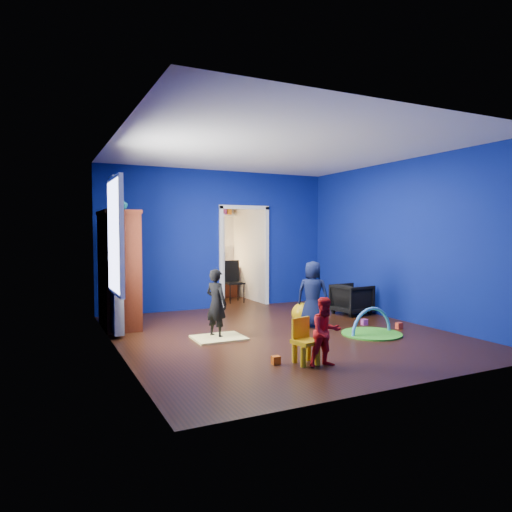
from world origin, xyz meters
name	(u,v)px	position (x,y,z in m)	size (l,w,h in m)	color
floor	(281,333)	(0.00, 0.00, 0.00)	(5.00, 5.50, 0.01)	black
ceiling	(281,149)	(0.00, 0.00, 2.90)	(5.00, 5.50, 0.01)	white
wall_back	(218,239)	(0.00, 2.75, 1.45)	(5.00, 0.02, 2.90)	navy
wall_front	(411,247)	(0.00, -2.75, 1.45)	(5.00, 0.02, 2.90)	navy
wall_left	(117,244)	(-2.50, 0.00, 1.45)	(0.02, 5.50, 2.90)	navy
wall_right	(402,241)	(2.50, 0.00, 1.45)	(0.02, 5.50, 2.90)	navy
alcove	(229,247)	(0.60, 3.62, 1.25)	(1.00, 1.75, 2.50)	silver
armchair	(352,299)	(2.07, 0.89, 0.30)	(0.63, 0.65, 0.59)	black
child_black	(216,303)	(-1.02, 0.18, 0.52)	(0.38, 0.25, 1.05)	black
child_navy	(313,294)	(0.73, 0.22, 0.56)	(0.55, 0.36, 1.12)	#0E1136
toddler_red	(326,332)	(-0.38, -1.79, 0.42)	(0.40, 0.31, 0.83)	red
vase	(121,203)	(-2.22, 1.32, 2.07)	(0.21, 0.21, 0.22)	#0D616D
potted_plant	(116,199)	(-2.22, 1.84, 2.17)	(0.23, 0.23, 0.42)	#328932
tv_armoire	(119,269)	(-2.22, 1.62, 0.98)	(0.58, 1.14, 1.96)	#371209
crt_tv	(121,267)	(-2.18, 1.62, 1.02)	(0.46, 0.70, 0.54)	silver
yellow_blanket	(219,338)	(-1.02, 0.08, 0.01)	(0.75, 0.60, 0.03)	#F2E07A
hopper_ball	(302,314)	(0.68, 0.47, 0.19)	(0.38, 0.38, 0.38)	yellow
kid_chair	(306,343)	(-0.53, -1.59, 0.25)	(0.28, 0.28, 0.50)	yellow
play_mat	(372,334)	(1.25, -0.69, 0.01)	(0.93, 0.93, 0.02)	#4CA625
toy_arch	(372,333)	(1.25, -0.69, 0.02)	(0.83, 0.83, 0.05)	#3F8CD8
window_left	(114,236)	(-2.48, 0.35, 1.55)	(0.03, 0.95, 1.55)	white
curtain	(116,255)	(-2.37, 0.90, 1.25)	(0.14, 0.42, 2.40)	slate
doorway	(244,258)	(0.60, 2.75, 1.05)	(1.16, 0.10, 2.10)	white
study_desk	(219,282)	(0.60, 4.26, 0.38)	(0.88, 0.44, 0.75)	#3D140A
desk_monitor	(217,258)	(0.60, 4.38, 0.95)	(0.40, 0.05, 0.32)	black
desk_lamp	(207,260)	(0.32, 4.32, 0.93)	(0.14, 0.14, 0.14)	#FFD88C
folding_chair	(234,282)	(0.60, 3.30, 0.46)	(0.40, 0.40, 0.92)	black
book_shelf	(217,215)	(0.60, 4.37, 2.02)	(0.88, 0.24, 0.04)	white
toy_0	(399,326)	(1.95, -0.54, 0.05)	(0.10, 0.08, 0.10)	#F34628
toy_1	(344,308)	(2.18, 1.27, 0.06)	(0.11, 0.11, 0.11)	#2A8EEE
toy_2	(276,360)	(-0.87, -1.45, 0.05)	(0.10, 0.08, 0.10)	#DA550B
toy_3	(306,321)	(0.74, 0.43, 0.06)	(0.11, 0.11, 0.11)	green
toy_4	(364,322)	(1.62, -0.04, 0.05)	(0.10, 0.08, 0.10)	#CD4CBC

